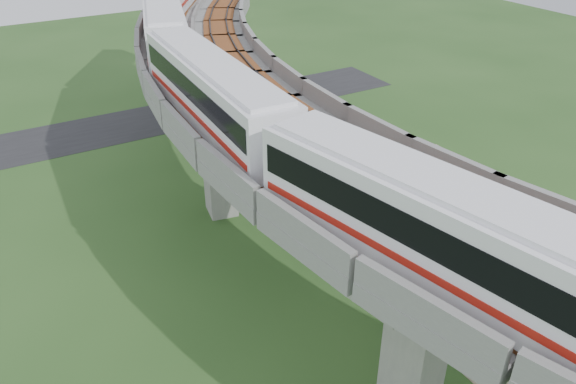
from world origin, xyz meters
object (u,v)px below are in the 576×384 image
object	(u,v)px
car_white	(495,250)
car_dark	(383,177)
metro_train	(219,52)
car_red	(489,234)

from	to	relation	value
car_white	car_dark	distance (m)	11.72
metro_train	car_white	bearing A→B (deg)	-46.68
car_red	car_dark	bearing A→B (deg)	130.89
metro_train	car_dark	bearing A→B (deg)	-8.28
car_white	car_red	size ratio (longest dim) A/B	1.15
metro_train	car_white	world-z (taller)	metro_train
car_white	car_dark	xyz separation A→B (m)	(0.04, 11.72, -0.15)
metro_train	car_dark	size ratio (longest dim) A/B	16.61
metro_train	car_white	distance (m)	21.98
car_white	car_red	world-z (taller)	car_white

